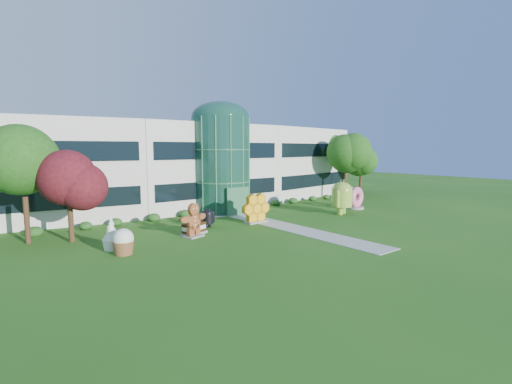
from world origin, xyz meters
TOP-DOWN VIEW (x-y plane):
  - ground at (0.00, 0.00)m, footprint 140.00×140.00m
  - building at (0.00, 18.00)m, footprint 46.00×15.00m
  - atrium at (0.00, 12.00)m, footprint 6.00×6.00m
  - walkway at (0.00, 2.00)m, footprint 2.40×20.00m
  - tree_red at (-15.50, 7.50)m, footprint 4.00×4.00m
  - trees_backdrop at (0.00, 13.00)m, footprint 52.00×8.00m
  - android_green at (8.69, 3.01)m, footprint 4.00×3.40m
  - android_black at (-5.39, 5.72)m, footprint 1.84×1.42m
  - donut at (12.48, 4.19)m, footprint 2.46×1.35m
  - gingerbread at (-7.91, 3.52)m, footprint 3.00×1.83m
  - ice_cream_sandwich at (-7.50, 4.22)m, footprint 2.28×1.71m
  - honeycomb at (-0.94, 4.84)m, footprint 3.04×1.11m
  - froyo at (-13.88, 3.65)m, footprint 1.41×1.41m
  - cupcake at (-13.64, 2.10)m, footprint 1.56×1.56m

SIDE VIEW (x-z plane):
  - ground at x=0.00m, z-range 0.00..0.00m
  - walkway at x=0.00m, z-range 0.00..0.04m
  - ice_cream_sandwich at x=-7.50m, z-range 0.00..0.91m
  - cupcake at x=-13.64m, z-range 0.00..1.66m
  - android_black at x=-5.39m, z-range 0.00..1.86m
  - froyo at x=-13.88m, z-range 0.00..2.16m
  - honeycomb at x=-0.94m, z-range 0.00..2.38m
  - donut at x=12.48m, z-range 0.00..2.46m
  - gingerbread at x=-7.91m, z-range 0.00..2.59m
  - android_green at x=8.69m, z-range 0.00..3.85m
  - tree_red at x=-15.50m, z-range 0.00..6.00m
  - trees_backdrop at x=0.00m, z-range 0.00..8.40m
  - building at x=0.00m, z-range 0.00..9.30m
  - atrium at x=0.00m, z-range 0.00..9.80m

